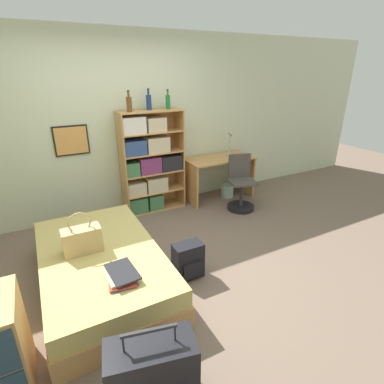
{
  "coord_description": "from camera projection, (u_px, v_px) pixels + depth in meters",
  "views": [
    {
      "loc": [
        -1.05,
        -2.66,
        2.08
      ],
      "look_at": [
        0.45,
        0.19,
        0.75
      ],
      "focal_mm": 28.0,
      "sensor_mm": 36.0,
      "label": 1
    }
  ],
  "objects": [
    {
      "name": "ground_plane",
      "position": [
        165.0,
        265.0,
        3.42
      ],
      "size": [
        14.0,
        14.0,
        0.0
      ],
      "primitive_type": "plane",
      "color": "#756051"
    },
    {
      "name": "wall_back",
      "position": [
        115.0,
        127.0,
        4.32
      ],
      "size": [
        10.0,
        0.09,
        2.6
      ],
      "color": "beige",
      "rests_on": "ground_plane"
    },
    {
      "name": "bed",
      "position": [
        101.0,
        267.0,
        3.06
      ],
      "size": [
        1.13,
        1.9,
        0.41
      ],
      "color": "tan",
      "rests_on": "ground_plane"
    },
    {
      "name": "handbag",
      "position": [
        82.0,
        239.0,
        2.91
      ],
      "size": [
        0.36,
        0.18,
        0.43
      ],
      "color": "tan",
      "rests_on": "bed"
    },
    {
      "name": "book_stack_on_bed",
      "position": [
        122.0,
        275.0,
        2.57
      ],
      "size": [
        0.28,
        0.38,
        0.06
      ],
      "color": "#334C84",
      "rests_on": "bed"
    },
    {
      "name": "suitcase",
      "position": [
        152.0,
        375.0,
        1.92
      ],
      "size": [
        0.61,
        0.38,
        0.65
      ],
      "color": "black",
      "rests_on": "ground_plane"
    },
    {
      "name": "bookcase",
      "position": [
        149.0,
        164.0,
        4.51
      ],
      "size": [
        0.93,
        0.35,
        1.53
      ],
      "color": "tan",
      "rests_on": "ground_plane"
    },
    {
      "name": "bottle_green",
      "position": [
        129.0,
        104.0,
        4.04
      ],
      "size": [
        0.07,
        0.07,
        0.28
      ],
      "color": "brown",
      "rests_on": "bookcase"
    },
    {
      "name": "bottle_brown",
      "position": [
        149.0,
        102.0,
        4.24
      ],
      "size": [
        0.07,
        0.07,
        0.29
      ],
      "color": "navy",
      "rests_on": "bookcase"
    },
    {
      "name": "bottle_clear",
      "position": [
        168.0,
        101.0,
        4.33
      ],
      "size": [
        0.07,
        0.07,
        0.28
      ],
      "color": "#1E6B2D",
      "rests_on": "bookcase"
    },
    {
      "name": "desk",
      "position": [
        219.0,
        170.0,
        5.04
      ],
      "size": [
        1.15,
        0.56,
        0.71
      ],
      "color": "tan",
      "rests_on": "ground_plane"
    },
    {
      "name": "desk_lamp",
      "position": [
        231.0,
        137.0,
        5.03
      ],
      "size": [
        0.15,
        0.1,
        0.45
      ],
      "color": "#ADA89E",
      "rests_on": "desk"
    },
    {
      "name": "desk_chair",
      "position": [
        241.0,
        191.0,
        4.73
      ],
      "size": [
        0.49,
        0.49,
        0.86
      ],
      "color": "black",
      "rests_on": "ground_plane"
    },
    {
      "name": "backpack",
      "position": [
        188.0,
        261.0,
        3.17
      ],
      "size": [
        0.31,
        0.21,
        0.39
      ],
      "color": "black",
      "rests_on": "ground_plane"
    },
    {
      "name": "waste_bin",
      "position": [
        227.0,
        191.0,
        5.21
      ],
      "size": [
        0.21,
        0.21,
        0.23
      ],
      "color": "#99C1B2",
      "rests_on": "ground_plane"
    }
  ]
}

